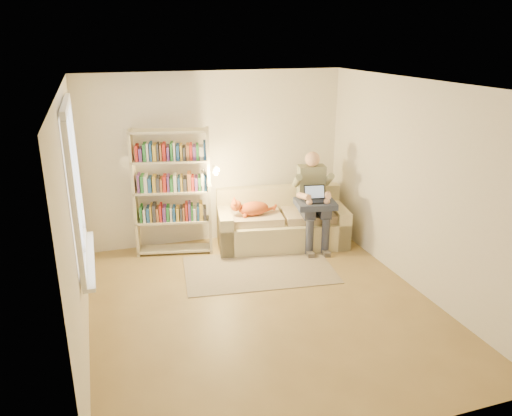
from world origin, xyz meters
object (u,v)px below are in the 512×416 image
object	(u,v)px
sofa	(281,224)
person	(313,195)
bookshelf	(172,186)
laptop	(316,197)
cat	(252,208)

from	to	relation	value
sofa	person	xyz separation A→B (m)	(0.42, -0.23, 0.51)
sofa	bookshelf	xyz separation A→B (m)	(-1.63, 0.16, 0.73)
bookshelf	laptop	bearing A→B (deg)	-2.25
person	bookshelf	xyz separation A→B (m)	(-2.05, 0.38, 0.22)
person	laptop	world-z (taller)	person
bookshelf	person	bearing A→B (deg)	1.37
sofa	bookshelf	world-z (taller)	bookshelf
person	bookshelf	size ratio (longest dim) A/B	0.78
bookshelf	cat	bearing A→B (deg)	2.14
cat	laptop	bearing A→B (deg)	-9.61
sofa	laptop	world-z (taller)	laptop
person	laptop	size ratio (longest dim) A/B	4.07
cat	bookshelf	xyz separation A→B (m)	(-1.14, 0.20, 0.39)
person	cat	bearing A→B (deg)	178.43
laptop	sofa	bearing A→B (deg)	148.08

